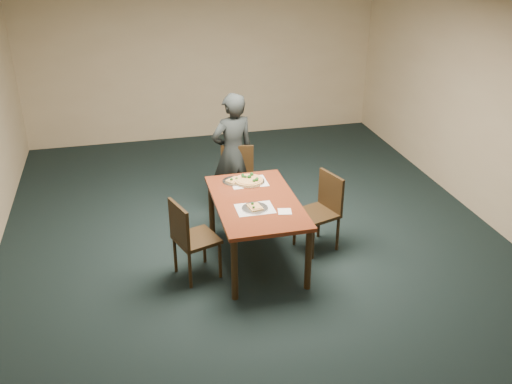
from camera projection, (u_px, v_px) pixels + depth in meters
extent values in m
plane|color=black|center=(260.00, 251.00, 6.72)|extent=(8.00, 8.00, 0.00)
plane|color=#CDB68E|center=(203.00, 57.00, 9.59)|extent=(6.00, 0.00, 6.00)
plane|color=#CDB68E|center=(506.00, 118.00, 6.74)|extent=(0.00, 8.00, 8.00)
plane|color=white|center=(260.00, 3.00, 5.49)|extent=(8.00, 8.00, 0.00)
cube|color=#562011|center=(256.00, 202.00, 6.25)|extent=(0.90, 1.50, 0.04)
cylinder|color=black|center=(235.00, 270.00, 5.73)|extent=(0.07, 0.07, 0.70)
cylinder|color=black|center=(212.00, 208.00, 6.93)|extent=(0.07, 0.07, 0.70)
cylinder|color=black|center=(308.00, 260.00, 5.89)|extent=(0.07, 0.07, 0.70)
cylinder|color=black|center=(273.00, 201.00, 7.10)|extent=(0.07, 0.07, 0.70)
cube|color=black|center=(237.00, 184.00, 7.30)|extent=(0.50, 0.50, 0.04)
cylinder|color=black|center=(223.00, 207.00, 7.24)|extent=(0.04, 0.04, 0.43)
cylinder|color=black|center=(224.00, 195.00, 7.57)|extent=(0.04, 0.04, 0.43)
cylinder|color=black|center=(251.00, 207.00, 7.25)|extent=(0.04, 0.04, 0.43)
cylinder|color=black|center=(251.00, 195.00, 7.57)|extent=(0.04, 0.04, 0.43)
cube|color=black|center=(237.00, 161.00, 7.37)|extent=(0.42, 0.13, 0.44)
cube|color=black|center=(196.00, 239.00, 6.08)|extent=(0.53, 0.53, 0.04)
cylinder|color=black|center=(220.00, 260.00, 6.13)|extent=(0.04, 0.04, 0.43)
cylinder|color=black|center=(190.00, 271.00, 5.96)|extent=(0.04, 0.04, 0.43)
cylinder|color=black|center=(204.00, 246.00, 6.41)|extent=(0.04, 0.04, 0.43)
cylinder|color=black|center=(175.00, 255.00, 6.23)|extent=(0.04, 0.04, 0.43)
cube|color=black|center=(179.00, 224.00, 5.88)|extent=(0.17, 0.41, 0.44)
cube|color=black|center=(317.00, 214.00, 6.59)|extent=(0.53, 0.53, 0.04)
cylinder|color=black|center=(295.00, 229.00, 6.75)|extent=(0.04, 0.04, 0.43)
cylinder|color=black|center=(319.00, 221.00, 6.92)|extent=(0.04, 0.04, 0.43)
cylinder|color=black|center=(313.00, 242.00, 6.47)|extent=(0.04, 0.04, 0.43)
cylinder|color=black|center=(338.00, 234.00, 6.64)|extent=(0.04, 0.04, 0.43)
cube|color=black|center=(331.00, 191.00, 6.58)|extent=(0.16, 0.41, 0.44)
imported|color=black|center=(233.00, 153.00, 7.35)|extent=(0.65, 0.51, 1.59)
cube|color=white|center=(249.00, 182.00, 6.66)|extent=(0.42, 0.32, 0.00)
cube|color=white|center=(255.00, 209.00, 6.06)|extent=(0.40, 0.30, 0.00)
cylinder|color=silver|center=(249.00, 181.00, 6.66)|extent=(0.37, 0.37, 0.01)
cylinder|color=tan|center=(249.00, 180.00, 6.65)|extent=(0.33, 0.33, 0.02)
cylinder|color=#ECD87B|center=(249.00, 179.00, 6.64)|extent=(0.30, 0.30, 0.01)
sphere|color=#123A13|center=(243.00, 176.00, 6.68)|extent=(0.04, 0.04, 0.04)
sphere|color=#123A13|center=(257.00, 180.00, 6.59)|extent=(0.04, 0.04, 0.04)
sphere|color=#123A13|center=(249.00, 177.00, 6.66)|extent=(0.04, 0.04, 0.04)
sphere|color=#123A13|center=(257.00, 179.00, 6.62)|extent=(0.03, 0.03, 0.03)
sphere|color=#123A13|center=(250.00, 176.00, 6.67)|extent=(0.04, 0.04, 0.04)
sphere|color=#123A13|center=(254.00, 181.00, 6.57)|extent=(0.04, 0.04, 0.04)
sphere|color=#123A13|center=(246.00, 177.00, 6.67)|extent=(0.03, 0.03, 0.03)
sphere|color=#123A13|center=(252.00, 174.00, 6.73)|extent=(0.04, 0.04, 0.04)
sphere|color=#123A13|center=(243.00, 175.00, 6.72)|extent=(0.04, 0.04, 0.04)
sphere|color=#123A13|center=(250.00, 177.00, 6.67)|extent=(0.03, 0.03, 0.03)
cylinder|color=silver|center=(255.00, 208.00, 6.06)|extent=(0.28, 0.28, 0.01)
cube|color=tan|center=(255.00, 207.00, 6.05)|extent=(0.16, 0.19, 0.02)
cube|color=#ECD87B|center=(255.00, 206.00, 6.04)|extent=(0.12, 0.15, 0.01)
sphere|color=#123A13|center=(252.00, 204.00, 6.07)|extent=(0.03, 0.03, 0.03)
sphere|color=#123A13|center=(254.00, 207.00, 6.00)|extent=(0.03, 0.03, 0.03)
cylinder|color=silver|center=(234.00, 181.00, 6.67)|extent=(0.28, 0.28, 0.01)
cube|color=tan|center=(234.00, 180.00, 6.66)|extent=(0.21, 0.20, 0.02)
cube|color=#ECD87B|center=(234.00, 179.00, 6.66)|extent=(0.17, 0.16, 0.01)
sphere|color=#123A13|center=(237.00, 178.00, 6.65)|extent=(0.03, 0.03, 0.03)
sphere|color=#123A13|center=(231.00, 179.00, 6.63)|extent=(0.03, 0.03, 0.03)
cube|color=white|center=(285.00, 212.00, 5.99)|extent=(0.16, 0.16, 0.01)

